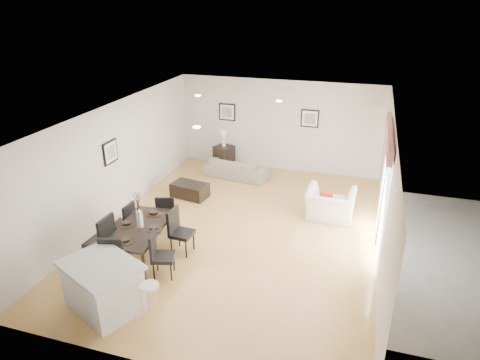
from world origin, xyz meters
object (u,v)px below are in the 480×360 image
(side_table, at_px, (224,156))
(dining_chair_efar, at_px, (178,228))
(dining_chair_foot, at_px, (166,212))
(bar_stool, at_px, (150,290))
(armchair, at_px, (330,204))
(dining_chair_wnear, at_px, (103,238))
(sofa, at_px, (236,168))
(dining_chair_enear, at_px, (159,253))
(dining_table, at_px, (141,230))
(dining_chair_head, at_px, (111,263))
(kitchen_island, at_px, (103,286))
(coffee_table, at_px, (190,190))
(dining_chair_wfar, at_px, (126,221))

(side_table, bearing_deg, dining_chair_efar, -82.04)
(dining_chair_foot, bearing_deg, bar_stool, 93.97)
(armchair, bearing_deg, dining_chair_wnear, 40.26)
(sofa, height_order, dining_chair_enear, dining_chair_enear)
(dining_table, distance_m, dining_chair_efar, 0.75)
(sofa, height_order, dining_chair_foot, dining_chair_foot)
(armchair, bearing_deg, dining_chair_head, 49.63)
(dining_table, height_order, side_table, dining_table)
(dining_table, relative_size, side_table, 2.68)
(sofa, relative_size, kitchen_island, 1.19)
(coffee_table, bearing_deg, side_table, 95.64)
(dining_chair_head, distance_m, kitchen_island, 0.53)
(dining_chair_wfar, relative_size, dining_chair_enear, 1.01)
(dining_chair_efar, bearing_deg, dining_chair_wnear, 129.86)
(dining_chair_wfar, relative_size, side_table, 1.39)
(dining_chair_wnear, height_order, dining_chair_enear, dining_chair_wnear)
(dining_chair_enear, distance_m, dining_chair_efar, 0.88)
(dining_chair_wnear, distance_m, dining_chair_efar, 1.47)
(bar_stool, bearing_deg, side_table, 99.09)
(sofa, xyz_separation_m, dining_chair_wfar, (-1.13, -4.13, 0.25))
(dining_chair_enear, bearing_deg, dining_chair_efar, -15.87)
(dining_chair_wnear, height_order, dining_chair_head, dining_chair_wnear)
(armchair, relative_size, dining_chair_wfar, 1.20)
(dining_chair_head, bearing_deg, coffee_table, 78.26)
(dining_chair_efar, xyz_separation_m, coffee_table, (-0.83, 2.49, -0.35))
(armchair, height_order, bar_stool, armchair)
(sofa, relative_size, dining_chair_wfar, 1.99)
(dining_chair_wfar, height_order, dining_chair_efar, dining_chair_efar)
(armchair, xyz_separation_m, dining_chair_wfar, (-4.02, -2.39, 0.16))
(dining_chair_wfar, xyz_separation_m, side_table, (0.53, 4.80, -0.18))
(dining_chair_enear, relative_size, coffee_table, 0.99)
(armchair, relative_size, dining_table, 0.62)
(dining_chair_enear, height_order, kitchen_island, dining_chair_enear)
(armchair, bearing_deg, dining_chair_efar, 41.46)
(dining_chair_enear, bearing_deg, coffee_table, -2.40)
(dining_chair_head, bearing_deg, bar_stool, -40.19)
(dining_table, bearing_deg, side_table, 85.02)
(sofa, distance_m, dining_chair_wfar, 4.29)
(sofa, xyz_separation_m, dining_chair_efar, (0.07, -4.12, 0.27))
(armchair, distance_m, coffee_table, 3.66)
(side_table, bearing_deg, sofa, -48.31)
(dining_chair_foot, distance_m, kitchen_island, 2.61)
(dining_chair_wnear, xyz_separation_m, kitchen_island, (0.73, -1.12, -0.15))
(sofa, relative_size, coffee_table, 2.00)
(coffee_table, bearing_deg, dining_chair_efar, -61.98)
(side_table, relative_size, kitchen_island, 0.43)
(dining_chair_head, distance_m, dining_chair_foot, 2.12)
(dining_chair_foot, height_order, coffee_table, dining_chair_foot)
(kitchen_island, bearing_deg, bar_stool, 24.39)
(dining_chair_efar, distance_m, bar_stool, 2.02)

